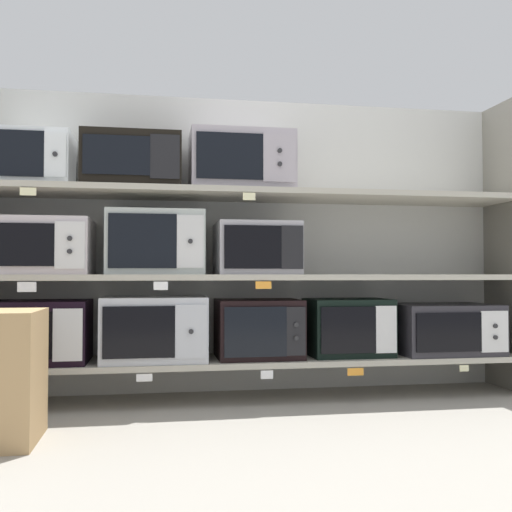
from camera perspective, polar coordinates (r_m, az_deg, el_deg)
ground at (r=2.32m, az=4.36°, el=-18.68°), size 6.93×6.00×0.02m
back_panel at (r=3.44m, az=-0.67°, el=1.13°), size 3.13×0.04×1.68m
upright_right at (r=3.76m, az=23.12°, el=1.03°), size 0.05×0.44×1.68m
shelf_0 at (r=3.24m, az=-0.00°, el=-10.01°), size 2.93×0.44×0.03m
microwave_0 at (r=3.22m, az=-20.54°, el=-6.84°), size 0.53×0.40×0.32m
microwave_1 at (r=3.17m, az=-9.78°, el=-6.87°), size 0.54×0.43×0.33m
microwave_2 at (r=3.21m, az=0.22°, el=-7.00°), size 0.45×0.38×0.31m
microwave_3 at (r=3.34m, az=8.87°, el=-6.78°), size 0.44×0.34×0.31m
microwave_4 at (r=3.56m, az=17.57°, el=-6.68°), size 0.56×0.44×0.28m
price_tag_0 at (r=3.03m, az=-20.72°, el=-11.19°), size 0.07×0.00×0.04m
price_tag_1 at (r=2.98m, az=-10.71°, el=-11.45°), size 0.08×0.00×0.04m
price_tag_2 at (r=3.03m, az=1.06°, el=-11.37°), size 0.06×0.00×0.04m
price_tag_3 at (r=3.15m, az=9.57°, el=-10.95°), size 0.09×0.00×0.04m
price_tag_4 at (r=3.39m, az=19.42°, el=-10.16°), size 0.05×0.00×0.03m
shelf_1 at (r=3.20m, az=-0.00°, el=-2.06°), size 2.93×0.44×0.03m
microwave_5 at (r=3.21m, az=-20.36°, el=0.85°), size 0.54×0.44×0.28m
microwave_6 at (r=3.16m, az=-9.67°, el=1.27°), size 0.50×0.36×0.33m
microwave_7 at (r=3.20m, az=0.07°, el=0.71°), size 0.44×0.40×0.28m
price_tag_5 at (r=2.99m, az=-21.22°, el=-2.80°), size 0.09×0.00×0.05m
price_tag_6 at (r=2.93m, az=-9.17°, el=-2.85°), size 0.07×0.00×0.04m
price_tag_7 at (r=2.98m, az=0.66°, el=-2.82°), size 0.08×0.00×0.04m
shelf_2 at (r=3.23m, az=-0.00°, el=5.91°), size 2.93×0.44×0.03m
microwave_8 at (r=3.27m, az=-21.15°, el=8.65°), size 0.44×0.35×0.28m
microwave_9 at (r=3.21m, az=-11.83°, el=8.77°), size 0.50×0.41×0.28m
microwave_10 at (r=3.24m, az=-1.46°, el=8.99°), size 0.55×0.36×0.32m
price_tag_8 at (r=3.02m, az=-21.12°, el=5.83°), size 0.07×0.00×0.04m
price_tag_9 at (r=2.99m, az=-0.67°, el=5.77°), size 0.06×0.00×0.04m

